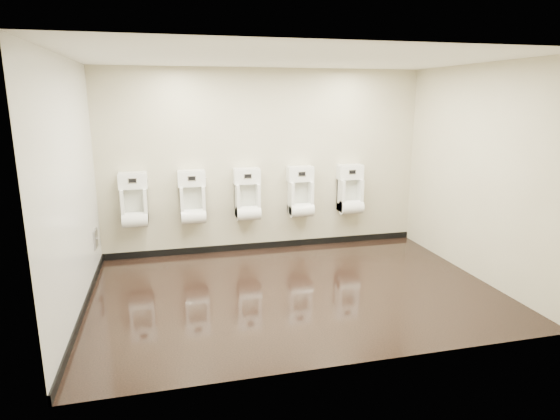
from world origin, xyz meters
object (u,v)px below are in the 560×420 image
Objects in this scene: urinal_1 at (193,201)px; urinal_2 at (248,198)px; urinal_3 at (301,195)px; urinal_4 at (350,193)px; urinal_0 at (134,204)px; access_panel at (96,239)px.

urinal_2 is (0.83, 0.00, 0.00)m from urinal_1.
urinal_3 is at bearing 0.00° from urinal_2.
urinal_1 is at bearing 180.00° from urinal_2.
urinal_4 is (0.83, 0.00, 0.00)m from urinal_3.
urinal_0 is 3.34m from urinal_4.
urinal_1 is (1.34, 0.41, 0.37)m from access_panel.
urinal_3 is at bearing 7.78° from access_panel.
urinal_3 is 1.00× the size of urinal_4.
urinal_3 is (2.51, 0.00, 0.00)m from urinal_0.
urinal_3 is (0.85, 0.00, 0.00)m from urinal_2.
access_panel is 3.07m from urinal_3.
urinal_1 and urinal_3 have the same top height.
urinal_0 is 1.00× the size of urinal_1.
urinal_1 is at bearing 180.00° from urinal_3.
access_panel is at bearing -172.22° from urinal_3.
urinal_0 is 0.83m from urinal_1.
urinal_2 is at bearing 0.00° from urinal_1.
urinal_1 is 1.00× the size of urinal_4.
urinal_0 and urinal_1 have the same top height.
urinal_0 is at bearing 180.00° from urinal_1.
urinal_0 is at bearing 39.00° from access_panel.
urinal_4 is (1.68, 0.00, 0.00)m from urinal_2.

